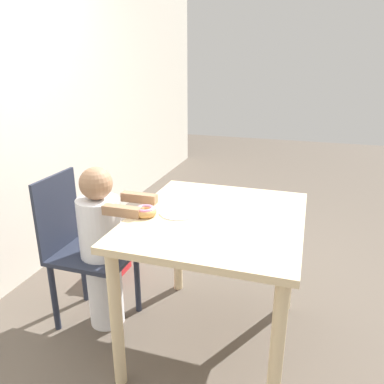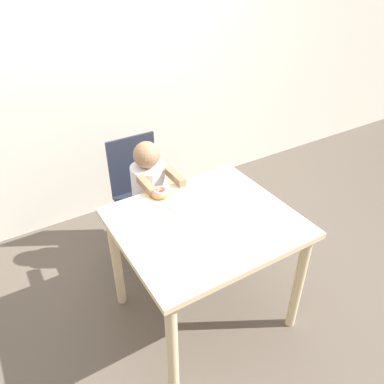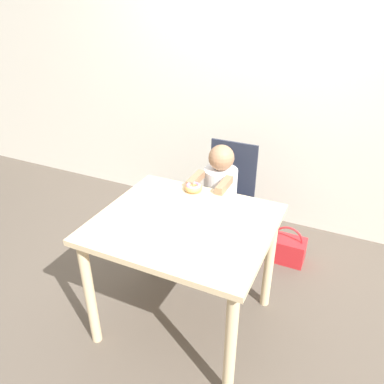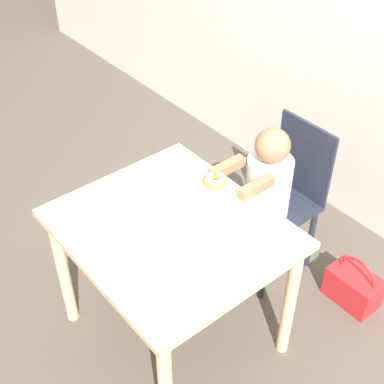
{
  "view_description": "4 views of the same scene",
  "coord_description": "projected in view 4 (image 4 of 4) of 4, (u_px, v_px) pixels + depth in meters",
  "views": [
    {
      "loc": [
        -1.71,
        -0.41,
        1.53
      ],
      "look_at": [
        -0.01,
        0.13,
        0.9
      ],
      "focal_mm": 35.0,
      "sensor_mm": 36.0,
      "label": 1
    },
    {
      "loc": [
        -0.93,
        -1.37,
        2.06
      ],
      "look_at": [
        -0.01,
        0.13,
        0.9
      ],
      "focal_mm": 35.0,
      "sensor_mm": 36.0,
      "label": 2
    },
    {
      "loc": [
        0.79,
        -1.58,
        1.92
      ],
      "look_at": [
        -0.01,
        0.13,
        0.9
      ],
      "focal_mm": 35.0,
      "sensor_mm": 36.0,
      "label": 3
    },
    {
      "loc": [
        1.4,
        -1.03,
        2.39
      ],
      "look_at": [
        -0.01,
        0.13,
        0.9
      ],
      "focal_mm": 50.0,
      "sensor_mm": 36.0,
      "label": 4
    }
  ],
  "objects": [
    {
      "name": "ground_plane",
      "position": [
        175.0,
        332.0,
        2.86
      ],
      "size": [
        12.0,
        12.0,
        0.0
      ],
      "primitive_type": "plane",
      "color": "brown"
    },
    {
      "name": "child_figure",
      "position": [
        265.0,
        206.0,
        2.89
      ],
      "size": [
        0.25,
        0.43,
        0.99
      ],
      "color": "white",
      "rests_on": "ground_plane"
    },
    {
      "name": "chair",
      "position": [
        281.0,
        201.0,
        2.97
      ],
      "size": [
        0.37,
        0.45,
        0.92
      ],
      "color": "#232838",
      "rests_on": "ground_plane"
    },
    {
      "name": "plate",
      "position": [
        202.0,
        204.0,
        2.48
      ],
      "size": [
        0.2,
        0.2,
        0.01
      ],
      "color": "white",
      "rests_on": "dining_table"
    },
    {
      "name": "donut",
      "position": [
        215.0,
        179.0,
        2.59
      ],
      "size": [
        0.12,
        0.12,
        0.05
      ],
      "color": "tan",
      "rests_on": "dining_table"
    },
    {
      "name": "handbag",
      "position": [
        353.0,
        287.0,
        2.96
      ],
      "size": [
        0.29,
        0.18,
        0.31
      ],
      "color": "red",
      "rests_on": "ground_plane"
    },
    {
      "name": "dining_table",
      "position": [
        172.0,
        245.0,
        2.44
      ],
      "size": [
        0.98,
        0.86,
        0.78
      ],
      "color": "beige",
      "rests_on": "ground_plane"
    },
    {
      "name": "napkin",
      "position": [
        182.0,
        230.0,
        2.35
      ],
      "size": [
        0.35,
        0.35,
        0.0
      ],
      "color": "white",
      "rests_on": "dining_table"
    }
  ]
}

